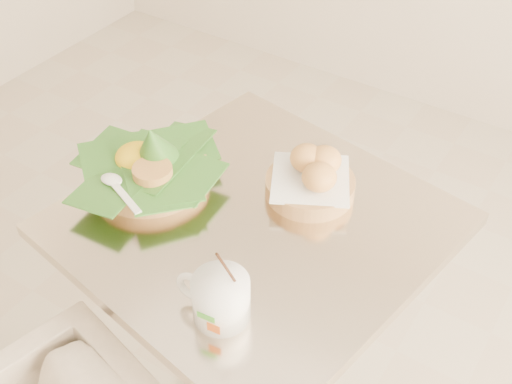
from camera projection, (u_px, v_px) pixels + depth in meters
The scene contains 4 objects.
cafe_table at pixel (255, 289), 1.48m from camera, with size 0.81×0.81×0.75m.
rice_basket at pixel (149, 165), 1.41m from camera, with size 0.32×0.32×0.16m.
bread_basket at pixel (313, 178), 1.38m from camera, with size 0.22×0.22×0.10m.
coffee_mug at pixel (219, 297), 1.12m from camera, with size 0.14×0.11×0.18m.
Camera 1 is at (0.72, -0.76, 1.67)m, focal length 45.00 mm.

